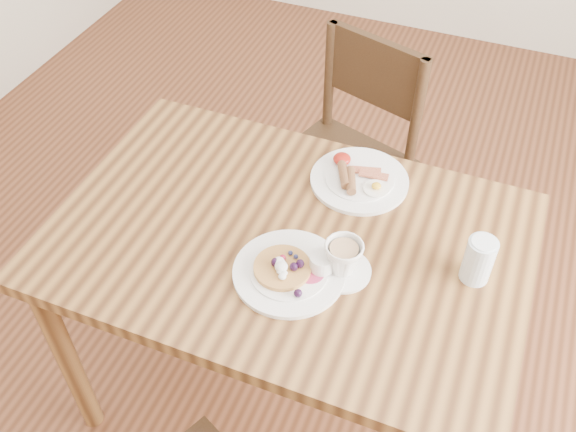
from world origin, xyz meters
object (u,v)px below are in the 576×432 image
(dining_table, at_px, (288,261))
(pancake_plate, at_px, (291,270))
(chair_far, at_px, (346,154))
(breakfast_plate, at_px, (358,178))
(teacup_saucer, at_px, (343,259))
(water_glass, at_px, (479,260))

(dining_table, height_order, pancake_plate, pancake_plate)
(pancake_plate, bearing_deg, chair_far, 97.24)
(pancake_plate, bearing_deg, dining_table, 115.52)
(pancake_plate, relative_size, breakfast_plate, 1.00)
(dining_table, relative_size, pancake_plate, 4.44)
(pancake_plate, bearing_deg, teacup_saucer, 25.07)
(dining_table, bearing_deg, water_glass, 5.02)
(dining_table, bearing_deg, pancake_plate, -64.48)
(dining_table, xyz_separation_m, teacup_saucer, (0.16, -0.06, 0.14))
(pancake_plate, height_order, teacup_saucer, teacup_saucer)
(breakfast_plate, bearing_deg, dining_table, -111.62)
(chair_far, bearing_deg, pancake_plate, 115.10)
(dining_table, distance_m, chair_far, 0.68)
(pancake_plate, xyz_separation_m, water_glass, (0.41, 0.15, 0.05))
(chair_far, xyz_separation_m, breakfast_plate, (0.15, -0.40, 0.27))
(chair_far, distance_m, teacup_saucer, 0.81)
(pancake_plate, relative_size, teacup_saucer, 1.93)
(chair_far, height_order, teacup_saucer, chair_far)
(chair_far, relative_size, teacup_saucer, 6.29)
(chair_far, xyz_separation_m, teacup_saucer, (0.21, -0.72, 0.30))
(breakfast_plate, distance_m, water_glass, 0.42)
(dining_table, relative_size, teacup_saucer, 8.57)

